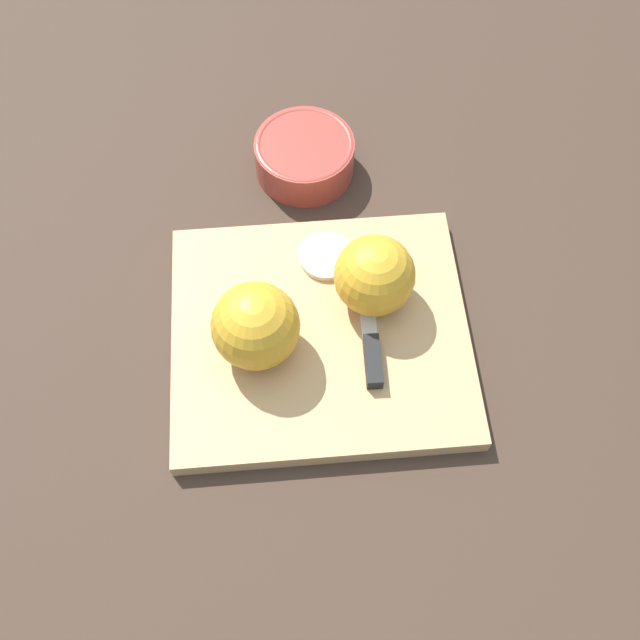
{
  "coord_description": "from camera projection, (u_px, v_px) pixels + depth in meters",
  "views": [
    {
      "loc": [
        -0.01,
        -0.37,
        0.71
      ],
      "look_at": [
        0.0,
        0.0,
        0.04
      ],
      "focal_mm": 42.0,
      "sensor_mm": 36.0,
      "label": 1
    }
  ],
  "objects": [
    {
      "name": "knife",
      "position": [
        371.0,
        343.0,
        0.77
      ],
      "size": [
        0.02,
        0.16,
        0.02
      ],
      "rotation": [
        0.0,
        0.0,
        1.59
      ],
      "color": "silver",
      "rests_on": "cutting_board"
    },
    {
      "name": "bowl",
      "position": [
        305.0,
        155.0,
        0.89
      ],
      "size": [
        0.12,
        0.12,
        0.05
      ],
      "color": "#99382D",
      "rests_on": "ground_plane"
    },
    {
      "name": "ground_plane",
      "position": [
        320.0,
        338.0,
        0.8
      ],
      "size": [
        4.0,
        4.0,
        0.0
      ],
      "primitive_type": "plane",
      "color": "#38281E"
    },
    {
      "name": "cutting_board",
      "position": [
        320.0,
        334.0,
        0.79
      ],
      "size": [
        0.32,
        0.29,
        0.02
      ],
      "color": "tan",
      "rests_on": "ground_plane"
    },
    {
      "name": "apple_slice",
      "position": [
        326.0,
        256.0,
        0.82
      ],
      "size": [
        0.06,
        0.06,
        0.01
      ],
      "color": "beige",
      "rests_on": "cutting_board"
    },
    {
      "name": "apple_half_right",
      "position": [
        375.0,
        276.0,
        0.77
      ],
      "size": [
        0.08,
        0.08,
        0.08
      ],
      "rotation": [
        0.0,
        0.0,
        5.84
      ],
      "color": "gold",
      "rests_on": "cutting_board"
    },
    {
      "name": "apple_half_left",
      "position": [
        255.0,
        326.0,
        0.74
      ],
      "size": [
        0.09,
        0.09,
        0.09
      ],
      "rotation": [
        0.0,
        0.0,
        2.23
      ],
      "color": "gold",
      "rests_on": "cutting_board"
    }
  ]
}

